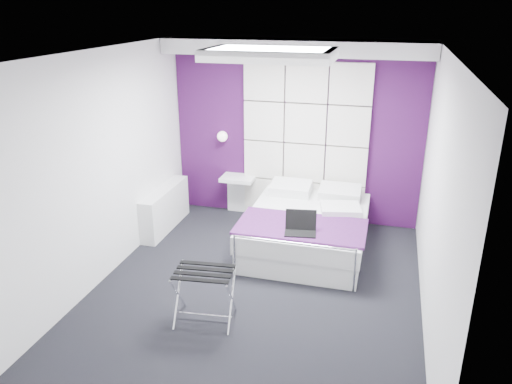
# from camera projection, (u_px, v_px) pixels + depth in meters

# --- Properties ---
(floor) EXTENTS (4.40, 4.40, 0.00)m
(floor) POSITION_uv_depth(u_px,v_px,m) (255.00, 291.00, 5.63)
(floor) COLOR black
(floor) RESTS_ON ground
(ceiling) EXTENTS (4.40, 4.40, 0.00)m
(ceiling) POSITION_uv_depth(u_px,v_px,m) (255.00, 54.00, 4.70)
(ceiling) COLOR white
(ceiling) RESTS_ON wall_back
(wall_back) EXTENTS (3.60, 0.00, 3.60)m
(wall_back) POSITION_uv_depth(u_px,v_px,m) (296.00, 133.00, 7.15)
(wall_back) COLOR white
(wall_back) RESTS_ON floor
(wall_left) EXTENTS (0.00, 4.40, 4.40)m
(wall_left) POSITION_uv_depth(u_px,v_px,m) (101.00, 169.00, 5.61)
(wall_left) COLOR white
(wall_left) RESTS_ON floor
(wall_right) EXTENTS (0.00, 4.40, 4.40)m
(wall_right) POSITION_uv_depth(u_px,v_px,m) (438.00, 200.00, 4.73)
(wall_right) COLOR white
(wall_right) RESTS_ON floor
(accent_wall) EXTENTS (3.58, 0.02, 2.58)m
(accent_wall) POSITION_uv_depth(u_px,v_px,m) (295.00, 133.00, 7.14)
(accent_wall) COLOR #3A0E3F
(accent_wall) RESTS_ON wall_back
(soffit) EXTENTS (3.58, 0.50, 0.20)m
(soffit) POSITION_uv_depth(u_px,v_px,m) (295.00, 47.00, 6.50)
(soffit) COLOR white
(soffit) RESTS_ON wall_back
(headboard) EXTENTS (1.80, 0.08, 2.30)m
(headboard) POSITION_uv_depth(u_px,v_px,m) (305.00, 143.00, 7.11)
(headboard) COLOR silver
(headboard) RESTS_ON wall_back
(skylight) EXTENTS (1.36, 0.86, 0.12)m
(skylight) POSITION_uv_depth(u_px,v_px,m) (270.00, 53.00, 5.26)
(skylight) COLOR white
(skylight) RESTS_ON ceiling
(wall_lamp) EXTENTS (0.15, 0.15, 0.15)m
(wall_lamp) POSITION_uv_depth(u_px,v_px,m) (223.00, 136.00, 7.31)
(wall_lamp) COLOR white
(wall_lamp) RESTS_ON wall_back
(radiator) EXTENTS (0.22, 1.20, 0.60)m
(radiator) POSITION_uv_depth(u_px,v_px,m) (165.00, 208.00, 7.11)
(radiator) COLOR white
(radiator) RESTS_ON floor
(bed) EXTENTS (1.55, 1.87, 0.66)m
(bed) POSITION_uv_depth(u_px,v_px,m) (307.00, 229.00, 6.53)
(bed) COLOR white
(bed) RESTS_ON floor
(nightstand) EXTENTS (0.49, 0.38, 0.05)m
(nightstand) POSITION_uv_depth(u_px,v_px,m) (238.00, 178.00, 7.44)
(nightstand) COLOR white
(nightstand) RESTS_ON wall_back
(luggage_rack) EXTENTS (0.58, 0.43, 0.57)m
(luggage_rack) POSITION_uv_depth(u_px,v_px,m) (205.00, 296.00, 5.02)
(luggage_rack) COLOR silver
(luggage_rack) RESTS_ON floor
(laptop) EXTENTS (0.36, 0.26, 0.26)m
(laptop) POSITION_uv_depth(u_px,v_px,m) (301.00, 227.00, 5.85)
(laptop) COLOR black
(laptop) RESTS_ON bed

